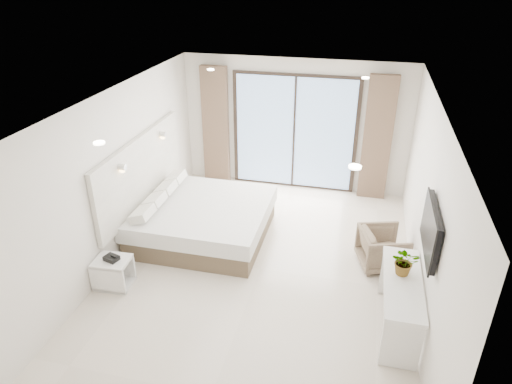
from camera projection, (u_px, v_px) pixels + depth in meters
ground at (260, 269)px, 7.21m from camera, size 6.20×6.20×0.00m
room_shell at (260, 156)px, 7.24m from camera, size 4.62×6.22×2.72m
bed at (202, 220)px, 7.94m from camera, size 2.21×2.10×0.76m
nightstand at (114, 273)px, 6.75m from camera, size 0.53×0.44×0.46m
phone at (111, 258)px, 6.62m from camera, size 0.23×0.20×0.07m
console_desk at (401, 294)px, 5.82m from camera, size 0.47×1.51×0.77m
plant at (405, 264)px, 5.79m from camera, size 0.35×0.38×0.30m
armchair at (383, 247)px, 7.15m from camera, size 0.81×0.83×0.70m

